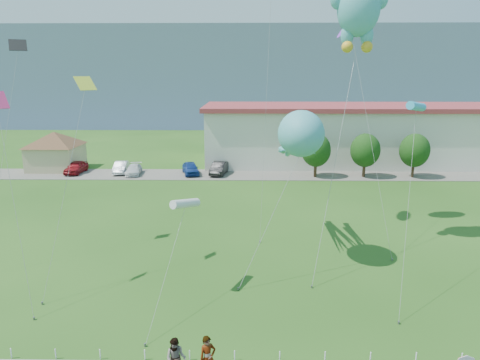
# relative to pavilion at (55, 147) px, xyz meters

# --- Properties ---
(ground) EXTENTS (160.00, 160.00, 0.00)m
(ground) POSITION_rel_pavilion_xyz_m (24.00, -38.00, -3.02)
(ground) COLOR #224B15
(ground) RESTS_ON ground
(parking_strip) EXTENTS (70.00, 6.00, 0.06)m
(parking_strip) POSITION_rel_pavilion_xyz_m (24.00, -3.00, -2.99)
(parking_strip) COLOR #59544C
(parking_strip) RESTS_ON ground
(hill_ridge) EXTENTS (160.00, 50.00, 25.00)m
(hill_ridge) POSITION_rel_pavilion_xyz_m (24.00, 82.00, 9.48)
(hill_ridge) COLOR slate
(hill_ridge) RESTS_ON ground
(pavilion) EXTENTS (9.20, 9.20, 5.00)m
(pavilion) POSITION_rel_pavilion_xyz_m (0.00, 0.00, 0.00)
(pavilion) COLOR tan
(pavilion) RESTS_ON ground
(warehouse) EXTENTS (61.00, 15.00, 8.20)m
(warehouse) POSITION_rel_pavilion_xyz_m (50.00, 6.00, 1.10)
(warehouse) COLOR beige
(warehouse) RESTS_ON ground
(rope_fence) EXTENTS (26.05, 0.05, 0.50)m
(rope_fence) POSITION_rel_pavilion_xyz_m (24.00, -39.30, -2.77)
(rope_fence) COLOR white
(rope_fence) RESTS_ON ground
(tree_near) EXTENTS (3.60, 3.60, 5.47)m
(tree_near) POSITION_rel_pavilion_xyz_m (34.00, -4.00, 0.36)
(tree_near) COLOR #3F2B19
(tree_near) RESTS_ON ground
(tree_mid) EXTENTS (3.60, 3.60, 5.47)m
(tree_mid) POSITION_rel_pavilion_xyz_m (40.00, -4.00, 0.36)
(tree_mid) COLOR #3F2B19
(tree_mid) RESTS_ON ground
(tree_far) EXTENTS (3.60, 3.60, 5.47)m
(tree_far) POSITION_rel_pavilion_xyz_m (46.00, -4.00, 0.36)
(tree_far) COLOR #3F2B19
(tree_far) RESTS_ON ground
(pedestrian_left) EXTENTS (0.83, 0.72, 1.91)m
(pedestrian_left) POSITION_rel_pavilion_xyz_m (23.93, -40.54, -1.97)
(pedestrian_left) COLOR gray
(pedestrian_left) RESTS_ON sidewalk
(pedestrian_right) EXTENTS (0.96, 0.79, 1.82)m
(pedestrian_right) POSITION_rel_pavilion_xyz_m (22.62, -40.57, -2.01)
(pedestrian_right) COLOR gray
(pedestrian_right) RESTS_ON sidewalk
(parked_car_red) EXTENTS (1.97, 4.59, 1.54)m
(parked_car_red) POSITION_rel_pavilion_xyz_m (3.55, -2.45, -2.19)
(parked_car_red) COLOR maroon
(parked_car_red) RESTS_ON parking_strip
(parked_car_silver) EXTENTS (1.97, 4.49, 1.44)m
(parked_car_silver) POSITION_rel_pavilion_xyz_m (9.28, -2.22, -2.25)
(parked_car_silver) COLOR silver
(parked_car_silver) RESTS_ON parking_strip
(parked_car_white) EXTENTS (2.12, 4.39, 1.23)m
(parked_car_white) POSITION_rel_pavilion_xyz_m (11.17, -3.13, -2.35)
(parked_car_white) COLOR silver
(parked_car_white) RESTS_ON parking_strip
(parked_car_blue) EXTENTS (2.92, 4.83, 1.54)m
(parked_car_blue) POSITION_rel_pavilion_xyz_m (18.36, -2.85, -2.19)
(parked_car_blue) COLOR navy
(parked_car_blue) RESTS_ON parking_strip
(parked_car_black) EXTENTS (2.39, 4.91, 1.55)m
(parked_car_black) POSITION_rel_pavilion_xyz_m (22.00, -2.76, -2.19)
(parked_car_black) COLOR black
(parked_car_black) RESTS_ON parking_strip
(octopus_kite) EXTENTS (5.46, 10.29, 10.21)m
(octopus_kite) POSITION_rel_pavilion_xyz_m (28.96, -27.65, 5.09)
(octopus_kite) COLOR teal
(octopus_kite) RESTS_ON ground
(teddy_bear_kite) EXTENTS (5.66, 9.05, 20.10)m
(teddy_bear_kite) POSITION_rel_pavilion_xyz_m (33.06, -24.81, 14.13)
(teddy_bear_kite) COLOR teal
(teddy_bear_kite) RESTS_ON ground
(small_kite_purple) EXTENTS (2.89, 8.91, 17.09)m
(small_kite_purple) POSITION_rel_pavilion_xyz_m (33.59, -20.61, 12.99)
(small_kite_purple) COLOR purple
(small_kite_purple) RESTS_ON ground
(small_kite_white) EXTENTS (1.54, 6.90, 5.68)m
(small_kite_white) POSITION_rel_pavilion_xyz_m (22.01, -32.66, 2.19)
(small_kite_white) COLOR silver
(small_kite_white) RESTS_ON ground
(small_kite_black) EXTENTS (1.72, 6.05, 14.74)m
(small_kite_black) POSITION_rel_pavilion_xyz_m (9.91, -26.62, 9.46)
(small_kite_black) COLOR black
(small_kite_black) RESTS_ON ground
(small_kite_cyan) EXTENTS (2.65, 7.66, 10.96)m
(small_kite_cyan) POSITION_rel_pavilion_xyz_m (35.62, -29.87, 7.40)
(small_kite_cyan) COLOR #2EA3D3
(small_kite_cyan) RESTS_ON ground
(small_kite_pink) EXTENTS (3.31, 4.41, 11.45)m
(small_kite_pink) POSITION_rel_pavilion_xyz_m (12.18, -32.91, 6.78)
(small_kite_pink) COLOR #E0316F
(small_kite_pink) RESTS_ON ground
(small_kite_yellow) EXTENTS (2.11, 6.10, 12.28)m
(small_kite_yellow) POSITION_rel_pavilion_xyz_m (15.47, -29.92, 7.45)
(small_kite_yellow) COLOR #C9D632
(small_kite_yellow) RESTS_ON ground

